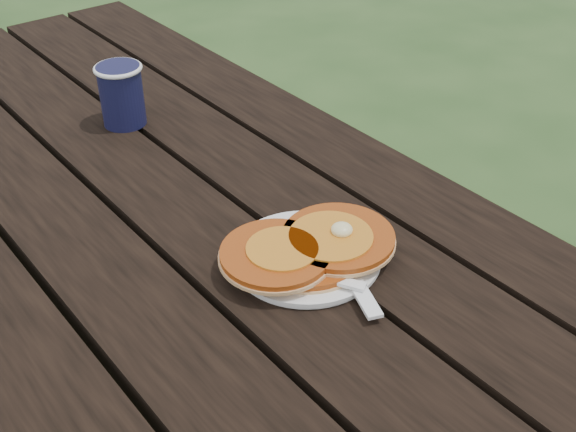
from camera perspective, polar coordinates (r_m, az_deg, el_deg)
picnic_table at (r=1.33m, az=-7.03°, el=-13.19°), size 1.36×1.80×0.75m
plate at (r=0.96m, az=1.39°, el=-3.26°), size 0.25×0.25×0.01m
pancake_stack at (r=0.95m, az=1.72°, el=-2.51°), size 0.24×0.17×0.04m
knife at (r=0.93m, az=4.84°, el=-4.39°), size 0.09×0.17×0.00m
fork at (r=0.91m, az=2.82°, el=-4.83°), size 0.11×0.16×0.01m
coffee_cup at (r=1.30m, az=-13.05°, el=9.55°), size 0.08×0.08×0.11m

